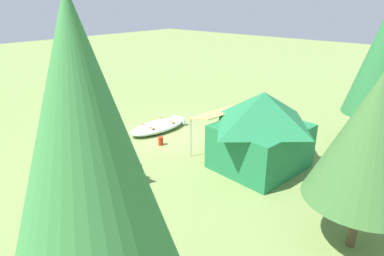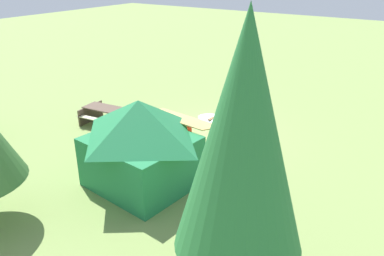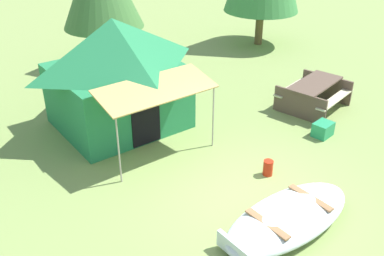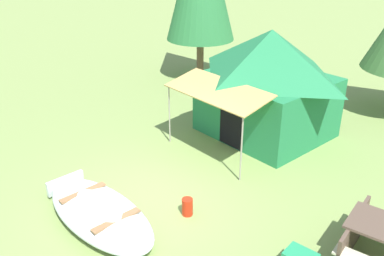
{
  "view_description": "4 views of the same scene",
  "coord_description": "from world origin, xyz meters",
  "px_view_note": "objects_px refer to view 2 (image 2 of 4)",
  "views": [
    {
      "loc": [
        9.93,
        9.82,
        5.77
      ],
      "look_at": [
        -0.05,
        1.06,
        0.71
      ],
      "focal_mm": 32.11,
      "sensor_mm": 36.0,
      "label": 1
    },
    {
      "loc": [
        -7.19,
        12.12,
        6.46
      ],
      "look_at": [
        -0.54,
        2.14,
        1.27
      ],
      "focal_mm": 35.91,
      "sensor_mm": 36.0,
      "label": 2
    },
    {
      "loc": [
        -5.62,
        -4.45,
        5.45
      ],
      "look_at": [
        -0.01,
        1.59,
        0.93
      ],
      "focal_mm": 40.93,
      "sensor_mm": 36.0,
      "label": 3
    },
    {
      "loc": [
        5.48,
        -4.61,
        4.96
      ],
      "look_at": [
        0.09,
        1.18,
        1.25
      ],
      "focal_mm": 39.02,
      "sensor_mm": 36.0,
      "label": 4
    }
  ],
  "objects_px": {
    "fuel_can": "(189,129)",
    "pine_tree_back_left": "(243,139)",
    "beached_rowboat": "(227,123)",
    "canvas_cabin_tent": "(141,142)",
    "picnic_table": "(105,114)",
    "cooler_box": "(143,118)"
  },
  "relations": [
    {
      "from": "fuel_can",
      "to": "pine_tree_back_left",
      "type": "bearing_deg",
      "value": 130.31
    },
    {
      "from": "fuel_can",
      "to": "pine_tree_back_left",
      "type": "xyz_separation_m",
      "value": [
        -5.52,
        6.51,
        3.51
      ]
    },
    {
      "from": "beached_rowboat",
      "to": "canvas_cabin_tent",
      "type": "relative_size",
      "value": 0.74
    },
    {
      "from": "beached_rowboat",
      "to": "pine_tree_back_left",
      "type": "height_order",
      "value": "pine_tree_back_left"
    },
    {
      "from": "canvas_cabin_tent",
      "to": "picnic_table",
      "type": "height_order",
      "value": "canvas_cabin_tent"
    },
    {
      "from": "canvas_cabin_tent",
      "to": "cooler_box",
      "type": "xyz_separation_m",
      "value": [
        3.34,
        -3.95,
        -1.27
      ]
    },
    {
      "from": "pine_tree_back_left",
      "to": "cooler_box",
      "type": "bearing_deg",
      "value": -38.99
    },
    {
      "from": "cooler_box",
      "to": "pine_tree_back_left",
      "type": "distance_m",
      "value": 10.72
    },
    {
      "from": "fuel_can",
      "to": "cooler_box",
      "type": "bearing_deg",
      "value": 3.35
    },
    {
      "from": "beached_rowboat",
      "to": "pine_tree_back_left",
      "type": "relative_size",
      "value": 0.51
    },
    {
      "from": "beached_rowboat",
      "to": "picnic_table",
      "type": "relative_size",
      "value": 1.54
    },
    {
      "from": "picnic_table",
      "to": "cooler_box",
      "type": "height_order",
      "value": "picnic_table"
    },
    {
      "from": "canvas_cabin_tent",
      "to": "picnic_table",
      "type": "xyz_separation_m",
      "value": [
        4.53,
        -2.86,
        -0.97
      ]
    },
    {
      "from": "beached_rowboat",
      "to": "fuel_can",
      "type": "bearing_deg",
      "value": 50.9
    },
    {
      "from": "picnic_table",
      "to": "pine_tree_back_left",
      "type": "height_order",
      "value": "pine_tree_back_left"
    },
    {
      "from": "picnic_table",
      "to": "fuel_can",
      "type": "relative_size",
      "value": 5.59
    },
    {
      "from": "picnic_table",
      "to": "fuel_can",
      "type": "xyz_separation_m",
      "value": [
        -3.54,
        -1.23,
        -0.31
      ]
    },
    {
      "from": "picnic_table",
      "to": "beached_rowboat",
      "type": "bearing_deg",
      "value": -151.23
    },
    {
      "from": "picnic_table",
      "to": "cooler_box",
      "type": "distance_m",
      "value": 1.65
    },
    {
      "from": "cooler_box",
      "to": "pine_tree_back_left",
      "type": "height_order",
      "value": "pine_tree_back_left"
    },
    {
      "from": "fuel_can",
      "to": "pine_tree_back_left",
      "type": "distance_m",
      "value": 9.23
    },
    {
      "from": "beached_rowboat",
      "to": "pine_tree_back_left",
      "type": "xyz_separation_m",
      "value": [
        -4.47,
        7.8,
        3.47
      ]
    }
  ]
}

